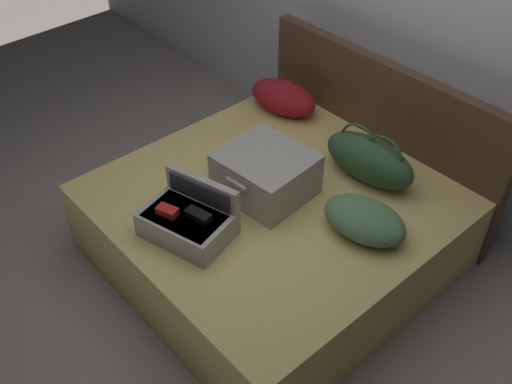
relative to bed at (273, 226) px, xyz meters
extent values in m
plane|color=gray|center=(0.00, -0.40, -0.25)|extent=(12.00, 12.00, 0.00)
cube|color=silver|center=(0.00, 1.25, 1.05)|extent=(8.00, 0.10, 2.60)
cube|color=tan|center=(0.00, 0.00, 0.00)|extent=(1.81, 1.79, 0.49)
cube|color=#4C3323|center=(0.00, 0.94, 0.26)|extent=(1.84, 0.08, 1.01)
cube|color=gray|center=(-0.05, -0.01, 0.35)|extent=(0.52, 0.49, 0.20)
cube|color=#28282D|center=(-0.05, -0.01, 0.37)|extent=(0.46, 0.43, 0.14)
cube|color=#99999E|center=(-0.13, -0.07, 0.47)|extent=(0.14, 0.08, 0.06)
cube|color=gray|center=(-0.05, -0.01, 0.48)|extent=(0.52, 0.49, 0.06)
cube|color=gray|center=(-0.03, -0.25, 0.44)|extent=(0.15, 0.04, 0.02)
cube|color=gray|center=(-0.06, -0.58, 0.32)|extent=(0.52, 0.40, 0.15)
cube|color=#28282D|center=(-0.06, -0.58, 0.34)|extent=(0.46, 0.35, 0.10)
cube|color=#B21E19|center=(-0.13, -0.63, 0.41)|extent=(0.13, 0.10, 0.05)
cube|color=black|center=(0.00, -0.53, 0.41)|extent=(0.15, 0.09, 0.04)
cube|color=gray|center=(-0.11, -0.42, 0.39)|extent=(0.45, 0.16, 0.29)
cube|color=#28282D|center=(-0.10, -0.45, 0.39)|extent=(0.38, 0.12, 0.24)
ellipsoid|color=#2D4C2D|center=(0.25, 0.53, 0.38)|extent=(0.61, 0.30, 0.27)
torus|color=#2D4C2D|center=(0.17, 0.52, 0.46)|extent=(0.26, 0.04, 0.26)
torus|color=#2D4C2D|center=(0.34, 0.53, 0.46)|extent=(0.26, 0.04, 0.26)
ellipsoid|color=maroon|center=(-0.62, 0.66, 0.36)|extent=(0.54, 0.36, 0.22)
ellipsoid|color=#4C724C|center=(0.54, 0.15, 0.34)|extent=(0.51, 0.39, 0.18)
camera|label=1|loc=(1.86, -1.78, 2.46)|focal=41.10mm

